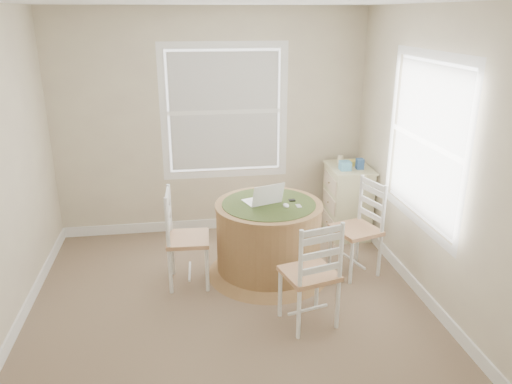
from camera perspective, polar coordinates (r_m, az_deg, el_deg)
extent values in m
cube|color=#806651|center=(4.66, -3.03, -13.09)|extent=(3.60, 3.60, 0.02)
cube|color=white|center=(3.92, -3.76, 21.07)|extent=(3.60, 3.60, 0.02)
cube|color=#BCAD94|center=(5.85, -5.09, 7.69)|extent=(3.60, 0.02, 2.60)
cube|color=#BCAD94|center=(2.45, 0.83, -10.12)|extent=(3.60, 0.02, 2.60)
cube|color=#BCAD94|center=(4.63, 19.60, 3.34)|extent=(0.02, 3.60, 2.60)
cube|color=white|center=(6.21, -4.74, -3.61)|extent=(3.60, 0.02, 0.12)
cube|color=white|center=(4.83, -25.27, -12.95)|extent=(0.02, 3.60, 0.12)
cube|color=white|center=(5.09, 17.78, -10.17)|extent=(0.02, 3.60, 0.12)
cylinder|color=olive|center=(5.02, 1.44, -5.02)|extent=(1.04, 1.04, 0.68)
cone|color=olive|center=(5.19, 1.41, -8.79)|extent=(1.24, 1.24, 0.08)
cylinder|color=olive|center=(4.89, 1.48, -1.54)|extent=(1.06, 1.06, 0.03)
cylinder|color=#3A4C21|center=(4.89, 1.48, -1.36)|extent=(0.92, 0.92, 0.01)
cone|color=#3A4C21|center=(4.91, 1.47, -1.97)|extent=(1.02, 1.02, 0.10)
cube|color=white|center=(4.94, 0.61, -1.06)|extent=(0.39, 0.32, 0.02)
cube|color=silver|center=(4.94, 0.61, -0.95)|extent=(0.30, 0.21, 0.00)
cube|color=black|center=(4.79, 1.42, -0.31)|extent=(0.33, 0.17, 0.21)
ellipsoid|color=white|center=(4.82, 3.45, -1.55)|extent=(0.06, 0.10, 0.03)
cube|color=#B7BABF|center=(4.83, 4.90, -1.66)|extent=(0.05, 0.09, 0.02)
cube|color=black|center=(4.96, 4.14, -1.01)|extent=(0.06, 0.05, 0.02)
cube|color=beige|center=(6.01, 10.38, -1.07)|extent=(0.45, 0.61, 0.82)
cube|color=beige|center=(5.88, 10.63, 2.78)|extent=(0.48, 0.64, 0.02)
cube|color=beige|center=(6.04, 8.01, -3.37)|extent=(0.02, 0.51, 0.18)
cube|color=beige|center=(5.94, 8.13, -1.14)|extent=(0.02, 0.51, 0.18)
cube|color=beige|center=(5.86, 8.24, 1.07)|extent=(0.02, 0.51, 0.18)
cube|color=#549DC2|center=(5.71, 10.09, 2.95)|extent=(0.12, 0.12, 0.10)
cube|color=#E3CE50|center=(5.93, 11.09, 3.30)|extent=(0.15, 0.10, 0.06)
cube|color=#2D5289|center=(5.78, 11.89, 3.14)|extent=(0.08, 0.08, 0.12)
cylinder|color=beige|center=(6.00, 9.54, 3.74)|extent=(0.07, 0.07, 0.09)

